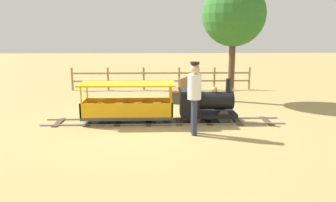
{
  "coord_description": "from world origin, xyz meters",
  "views": [
    {
      "loc": [
        8.07,
        0.07,
        2.21
      ],
      "look_at": [
        0.0,
        0.32,
        0.55
      ],
      "focal_mm": 35.07,
      "sensor_mm": 36.0,
      "label": 1
    }
  ],
  "objects_px": {
    "locomotive": "(204,103)",
    "passenger_car": "(128,106)",
    "oak_tree_near": "(234,15)",
    "conductor_person": "(194,92)",
    "park_bench": "(182,89)"
  },
  "relations": [
    {
      "from": "locomotive",
      "to": "passenger_car",
      "type": "xyz_separation_m",
      "value": [
        0.0,
        -1.92,
        -0.06
      ]
    },
    {
      "from": "locomotive",
      "to": "oak_tree_near",
      "type": "relative_size",
      "value": 0.38
    },
    {
      "from": "locomotive",
      "to": "conductor_person",
      "type": "xyz_separation_m",
      "value": [
        1.03,
        -0.37,
        0.47
      ]
    },
    {
      "from": "park_bench",
      "to": "oak_tree_near",
      "type": "distance_m",
      "value": 2.87
    },
    {
      "from": "conductor_person",
      "to": "locomotive",
      "type": "bearing_deg",
      "value": 160.42
    },
    {
      "from": "passenger_car",
      "to": "park_bench",
      "type": "xyz_separation_m",
      "value": [
        -2.68,
        1.57,
        -0.01
      ]
    },
    {
      "from": "passenger_car",
      "to": "conductor_person",
      "type": "distance_m",
      "value": 1.94
    },
    {
      "from": "park_bench",
      "to": "oak_tree_near",
      "type": "relative_size",
      "value": 0.35
    },
    {
      "from": "conductor_person",
      "to": "park_bench",
      "type": "xyz_separation_m",
      "value": [
        -3.71,
        0.01,
        -0.54
      ]
    },
    {
      "from": "park_bench",
      "to": "oak_tree_near",
      "type": "xyz_separation_m",
      "value": [
        0.1,
        1.6,
        2.38
      ]
    },
    {
      "from": "passenger_car",
      "to": "park_bench",
      "type": "bearing_deg",
      "value": 149.59
    },
    {
      "from": "park_bench",
      "to": "conductor_person",
      "type": "bearing_deg",
      "value": -0.2
    },
    {
      "from": "conductor_person",
      "to": "park_bench",
      "type": "relative_size",
      "value": 1.2
    },
    {
      "from": "locomotive",
      "to": "passenger_car",
      "type": "relative_size",
      "value": 0.61
    },
    {
      "from": "passenger_car",
      "to": "oak_tree_near",
      "type": "bearing_deg",
      "value": 129.09
    }
  ]
}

